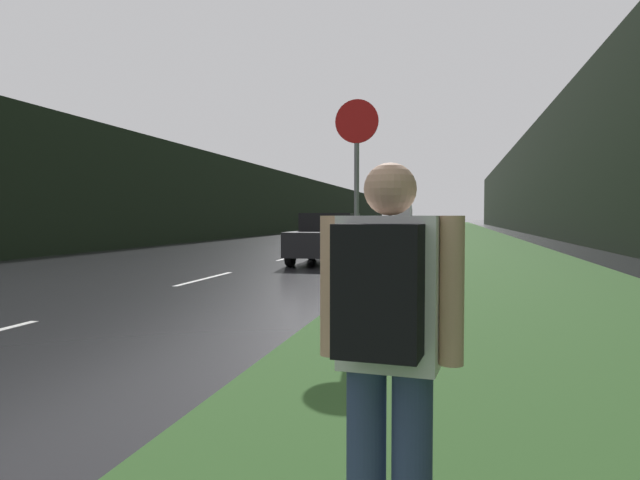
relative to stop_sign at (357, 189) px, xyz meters
name	(u,v)px	position (x,y,z in m)	size (l,w,h in m)	color
grass_verge	(471,239)	(2.48, 30.28, -1.79)	(6.00, 240.00, 0.02)	#2D5123
lane_stripe_c	(205,278)	(-4.21, 4.24, -1.80)	(0.12, 3.00, 0.01)	silver
lane_stripe_d	(290,257)	(-4.21, 11.24, -1.80)	(0.12, 3.00, 0.01)	silver
lane_stripe_e	(331,247)	(-4.21, 18.24, -1.80)	(0.12, 3.00, 0.01)	silver
treeline_far_side	(276,203)	(-13.91, 40.28, 0.86)	(2.00, 140.00, 5.33)	black
treeline_near_side	(545,179)	(8.48, 40.28, 2.60)	(2.00, 140.00, 8.80)	black
stop_sign	(357,189)	(0.00, 0.00, 0.00)	(0.61, 0.07, 3.05)	slate
hitchhiker_with_backpack	(387,342)	(1.06, -5.70, -0.87)	(0.56, 0.43, 1.63)	navy
car_passing_near	(329,238)	(-2.37, 9.21, -1.05)	(1.93, 4.15, 1.53)	black
delivery_truck	(404,214)	(-6.06, 81.79, 0.03)	(2.44, 6.78, 3.52)	gray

